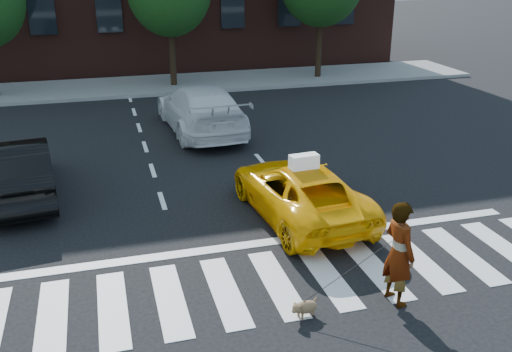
# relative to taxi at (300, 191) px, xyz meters

# --- Properties ---
(ground) EXTENTS (120.00, 120.00, 0.00)m
(ground) POSITION_rel_taxi_xyz_m (-1.40, -2.68, -0.63)
(ground) COLOR black
(ground) RESTS_ON ground
(crosswalk) EXTENTS (13.00, 2.40, 0.01)m
(crosswalk) POSITION_rel_taxi_xyz_m (-1.40, -2.68, -0.62)
(crosswalk) COLOR silver
(crosswalk) RESTS_ON ground
(stop_line) EXTENTS (12.00, 0.30, 0.01)m
(stop_line) POSITION_rel_taxi_xyz_m (-1.40, -1.08, -0.62)
(stop_line) COLOR silver
(stop_line) RESTS_ON ground
(sidewalk_far) EXTENTS (30.00, 4.00, 0.15)m
(sidewalk_far) POSITION_rel_taxi_xyz_m (-1.40, 14.82, -0.55)
(sidewalk_far) COLOR slate
(sidewalk_far) RESTS_ON ground
(taxi) EXTENTS (2.47, 4.69, 1.26)m
(taxi) POSITION_rel_taxi_xyz_m (0.00, 0.00, 0.00)
(taxi) COLOR #FFB005
(taxi) RESTS_ON ground
(black_sedan) EXTENTS (2.11, 4.67, 1.49)m
(black_sedan) POSITION_rel_taxi_xyz_m (-6.40, 2.96, 0.11)
(black_sedan) COLOR black
(black_sedan) RESTS_ON ground
(white_suv) EXTENTS (2.58, 5.67, 1.61)m
(white_suv) POSITION_rel_taxi_xyz_m (-0.95, 7.31, 0.17)
(white_suv) COLOR silver
(white_suv) RESTS_ON ground
(woman) EXTENTS (0.58, 0.77, 1.92)m
(woman) POSITION_rel_taxi_xyz_m (0.43, -3.78, 0.33)
(woman) COLOR #999999
(woman) RESTS_ON ground
(dog) EXTENTS (0.54, 0.35, 0.32)m
(dog) POSITION_rel_taxi_xyz_m (-1.28, -3.80, -0.44)
(dog) COLOR olive
(dog) RESTS_ON ground
(taxi_sign) EXTENTS (0.67, 0.33, 0.32)m
(taxi_sign) POSITION_rel_taxi_xyz_m (0.00, -0.20, 0.79)
(taxi_sign) COLOR white
(taxi_sign) RESTS_ON taxi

